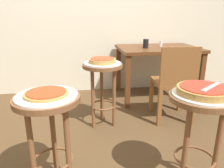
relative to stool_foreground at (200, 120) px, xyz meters
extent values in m
plane|color=brown|center=(-0.57, 0.54, -0.51)|extent=(6.00, 6.00, 0.00)
cylinder|color=brown|center=(0.00, 0.00, 0.15)|extent=(0.41, 0.41, 0.03)
cylinder|color=brown|center=(0.00, 0.13, -0.19)|extent=(0.04, 0.04, 0.64)
cylinder|color=brown|center=(-0.11, -0.06, -0.19)|extent=(0.04, 0.04, 0.64)
cylinder|color=brown|center=(0.11, -0.06, -0.19)|extent=(0.04, 0.04, 0.64)
torus|color=brown|center=(0.00, 0.00, -0.28)|extent=(0.27, 0.27, 0.02)
cylinder|color=white|center=(0.00, 0.00, 0.17)|extent=(0.38, 0.38, 0.01)
cylinder|color=#B78442|center=(0.00, 0.00, 0.20)|extent=(0.32, 0.32, 0.04)
cylinder|color=red|center=(0.00, 0.00, 0.22)|extent=(0.28, 0.28, 0.01)
cylinder|color=brown|center=(-0.95, 0.12, 0.15)|extent=(0.41, 0.41, 0.03)
cylinder|color=brown|center=(-0.95, 0.25, -0.19)|extent=(0.04, 0.04, 0.64)
cylinder|color=brown|center=(-1.06, 0.06, -0.19)|extent=(0.04, 0.04, 0.64)
cylinder|color=brown|center=(-0.84, 0.06, -0.19)|extent=(0.04, 0.04, 0.64)
torus|color=brown|center=(-0.95, 0.12, -0.28)|extent=(0.27, 0.27, 0.02)
cylinder|color=white|center=(-0.95, 0.12, 0.17)|extent=(0.38, 0.38, 0.01)
cylinder|color=tan|center=(-0.95, 0.12, 0.19)|extent=(0.27, 0.27, 0.01)
cylinder|color=red|center=(-0.95, 0.12, 0.20)|extent=(0.24, 0.24, 0.01)
cylinder|color=brown|center=(-0.52, 0.99, 0.15)|extent=(0.41, 0.41, 0.03)
cylinder|color=brown|center=(-0.52, 1.11, -0.19)|extent=(0.04, 0.04, 0.64)
cylinder|color=brown|center=(-0.63, 0.92, -0.19)|extent=(0.04, 0.04, 0.64)
cylinder|color=brown|center=(-0.41, 0.92, -0.19)|extent=(0.04, 0.04, 0.64)
torus|color=brown|center=(-0.52, 0.99, -0.28)|extent=(0.27, 0.27, 0.02)
cylinder|color=silver|center=(-0.52, 0.99, 0.17)|extent=(0.38, 0.38, 0.01)
cylinder|color=tan|center=(-0.52, 0.99, 0.20)|extent=(0.27, 0.27, 0.04)
cylinder|color=red|center=(-0.52, 0.99, 0.22)|extent=(0.24, 0.24, 0.01)
cube|color=#5B3319|center=(0.33, 1.71, 0.20)|extent=(1.09, 0.76, 0.04)
cube|color=#5B3319|center=(-0.16, 1.38, -0.17)|extent=(0.06, 0.06, 0.68)
cube|color=#5B3319|center=(0.82, 1.38, -0.17)|extent=(0.06, 0.06, 0.68)
cube|color=#5B3319|center=(-0.16, 2.04, -0.17)|extent=(0.06, 0.06, 0.68)
cube|color=#5B3319|center=(0.82, 2.04, -0.17)|extent=(0.06, 0.06, 0.68)
cylinder|color=black|center=(0.13, 1.64, 0.28)|extent=(0.07, 0.07, 0.12)
cylinder|color=white|center=(0.38, 1.74, 0.26)|extent=(0.04, 0.04, 0.09)
cube|color=brown|center=(0.27, 1.03, -0.07)|extent=(0.43, 0.43, 0.04)
cube|color=brown|center=(0.25, 0.85, 0.14)|extent=(0.40, 0.06, 0.40)
cube|color=brown|center=(0.46, 1.19, -0.30)|extent=(0.04, 0.04, 0.42)
cube|color=brown|center=(0.10, 1.22, -0.30)|extent=(0.04, 0.04, 0.42)
cube|color=brown|center=(0.43, 0.83, -0.30)|extent=(0.04, 0.04, 0.42)
cube|color=brown|center=(0.07, 0.86, -0.30)|extent=(0.04, 0.04, 0.42)
cube|color=silver|center=(0.03, -0.02, 0.23)|extent=(0.19, 0.15, 0.01)
camera|label=1|loc=(-0.74, -1.16, 0.65)|focal=34.81mm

